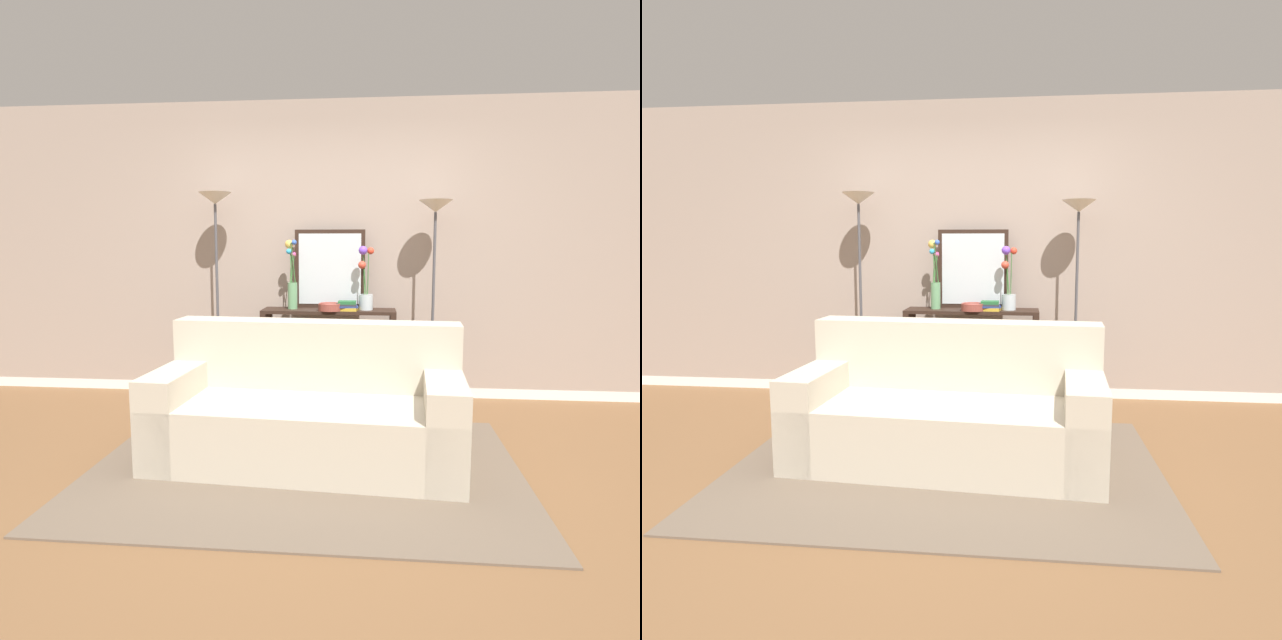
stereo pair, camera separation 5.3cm
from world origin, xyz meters
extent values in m
cube|color=brown|center=(0.00, 0.00, -0.01)|extent=(16.00, 16.00, 0.02)
cube|color=white|center=(0.00, 2.02, 0.04)|extent=(12.00, 0.15, 0.09)
cube|color=gray|center=(0.00, 2.02, 1.38)|extent=(12.00, 0.14, 2.58)
cube|color=brown|center=(-0.07, 0.20, 0.01)|extent=(2.66, 1.97, 0.01)
cube|color=#BCB29E|center=(-0.07, 0.30, 0.21)|extent=(2.00, 1.02, 0.42)
cube|color=#BCB29E|center=(-0.05, 0.62, 0.65)|extent=(1.96, 0.39, 0.46)
cube|color=#BCB29E|center=(-0.92, 0.36, 0.30)|extent=(0.30, 0.91, 0.60)
cube|color=#BCB29E|center=(0.78, 0.25, 0.30)|extent=(0.30, 0.91, 0.60)
cube|color=black|center=(-0.05, 1.70, 0.82)|extent=(1.17, 0.33, 0.03)
cube|color=black|center=(-0.05, 1.70, 0.15)|extent=(1.07, 0.28, 0.01)
cube|color=black|center=(-0.60, 1.56, 0.40)|extent=(0.05, 0.05, 0.81)
cube|color=black|center=(0.51, 1.56, 0.40)|extent=(0.05, 0.05, 0.81)
cube|color=black|center=(-0.60, 1.84, 0.40)|extent=(0.05, 0.05, 0.81)
cube|color=black|center=(0.51, 1.84, 0.40)|extent=(0.05, 0.05, 0.81)
cylinder|color=#4C4C51|center=(-1.03, 1.63, 0.01)|extent=(0.26, 0.26, 0.02)
cylinder|color=#4C4C51|center=(-1.03, 1.63, 0.88)|extent=(0.02, 0.02, 1.72)
cone|color=silver|center=(-1.03, 1.63, 1.79)|extent=(0.28, 0.28, 0.10)
cylinder|color=#4C4C51|center=(0.85, 1.63, 0.01)|extent=(0.26, 0.26, 0.02)
cylinder|color=#4C4C51|center=(0.85, 1.63, 0.84)|extent=(0.02, 0.02, 1.64)
cone|color=silver|center=(0.85, 1.63, 1.72)|extent=(0.28, 0.28, 0.10)
cube|color=black|center=(-0.05, 1.83, 1.18)|extent=(0.63, 0.02, 0.70)
cube|color=silver|center=(-0.05, 1.82, 1.18)|extent=(0.56, 0.01, 0.63)
cylinder|color=#669E6B|center=(-0.37, 1.70, 0.95)|extent=(0.08, 0.08, 0.23)
cylinder|color=#3D7538|center=(-0.38, 1.71, 1.23)|extent=(0.02, 0.04, 0.33)
sphere|color=#E9BE50|center=(-0.40, 1.72, 1.40)|extent=(0.08, 0.08, 0.08)
cylinder|color=#3D7538|center=(-0.38, 1.70, 1.20)|extent=(0.02, 0.03, 0.27)
sphere|color=#31ABDF|center=(-0.40, 1.69, 1.34)|extent=(0.05, 0.05, 0.05)
cylinder|color=#3D7538|center=(-0.37, 1.72, 1.19)|extent=(0.04, 0.01, 0.24)
sphere|color=#DC4A90|center=(-0.37, 1.74, 1.31)|extent=(0.05, 0.05, 0.05)
cylinder|color=#3D7538|center=(-0.36, 1.69, 1.24)|extent=(0.04, 0.03, 0.35)
sphere|color=blue|center=(-0.35, 1.68, 1.42)|extent=(0.04, 0.04, 0.04)
cylinder|color=silver|center=(0.28, 1.69, 0.90)|extent=(0.12, 0.12, 0.14)
cylinder|color=#3D7538|center=(0.29, 1.70, 1.16)|extent=(0.01, 0.03, 0.38)
sphere|color=#E7402A|center=(0.31, 1.71, 1.35)|extent=(0.06, 0.06, 0.06)
cylinder|color=#3D7538|center=(0.26, 1.68, 1.16)|extent=(0.04, 0.04, 0.38)
sphere|color=#7B49E7|center=(0.25, 1.67, 1.35)|extent=(0.07, 0.07, 0.07)
cylinder|color=#3D7538|center=(0.26, 1.69, 1.10)|extent=(0.02, 0.03, 0.25)
sphere|color=#D54633|center=(0.24, 1.68, 1.23)|extent=(0.07, 0.07, 0.07)
cylinder|color=brown|center=(-0.03, 1.60, 0.86)|extent=(0.20, 0.20, 0.06)
torus|color=brown|center=(-0.03, 1.60, 0.89)|extent=(0.20, 0.20, 0.01)
cube|color=gold|center=(0.11, 1.63, 0.85)|extent=(0.21, 0.17, 0.03)
cube|color=navy|center=(0.12, 1.63, 0.87)|extent=(0.19, 0.17, 0.02)
cube|color=#2D2D33|center=(0.11, 1.63, 0.89)|extent=(0.18, 0.16, 0.01)
cube|color=#236033|center=(0.12, 1.63, 0.90)|extent=(0.15, 0.13, 0.02)
cube|color=#2D2D33|center=(-0.51, 1.70, 0.06)|extent=(0.03, 0.18, 0.11)
cube|color=#BC3328|center=(-0.48, 1.70, 0.06)|extent=(0.03, 0.18, 0.12)
cube|color=slate|center=(-0.44, 1.70, 0.06)|extent=(0.04, 0.14, 0.13)
cube|color=#1E7075|center=(-0.39, 1.70, 0.05)|extent=(0.05, 0.17, 0.10)
cube|color=maroon|center=(-0.35, 1.70, 0.06)|extent=(0.03, 0.16, 0.11)
cube|color=gold|center=(-0.32, 1.70, 0.05)|extent=(0.03, 0.17, 0.10)
camera|label=1|loc=(0.34, -3.09, 1.39)|focal=30.97mm
camera|label=2|loc=(0.40, -3.08, 1.39)|focal=30.97mm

